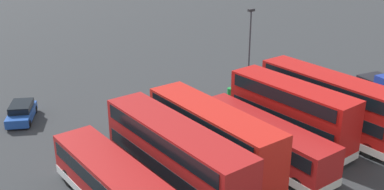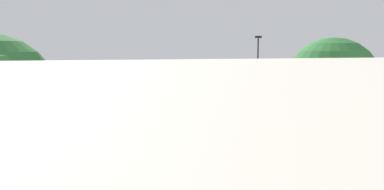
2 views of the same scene
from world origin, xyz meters
The scene contains 11 objects.
ground_plane centered at (0.00, 0.00, 0.00)m, with size 140.00×140.00×0.00m, color #2D3033.
bus_double_decker_near_end centered at (-9.08, 10.74, 2.45)m, with size 2.93×11.94×4.55m.
bus_double_decker_second centered at (-5.35, 10.40, 2.45)m, with size 3.19×10.22×4.55m.
bus_single_deck_third centered at (-1.78, 11.28, 1.62)m, with size 2.81×11.31×2.95m.
bus_double_decker_fourth centered at (2.03, 10.61, 2.45)m, with size 2.79×10.99×4.55m.
bus_double_decker_fifth centered at (5.28, 11.23, 2.45)m, with size 3.00×11.84×4.55m.
bus_single_deck_sixth centered at (8.96, 11.02, 1.62)m, with size 3.08×11.92×2.95m.
car_hatchback_silver centered at (9.72, -5.02, 0.70)m, with size 3.50×4.53×1.43m.
lamp_post_tall centered at (-11.52, -0.98, 4.41)m, with size 0.70×0.30×7.48m.
waste_bin_yellow centered at (-7.47, 1.10, 0.47)m, with size 0.60×0.60×0.95m, color #197F33.
tree_leftmost centered at (-1.18, 23.31, 4.60)m, with size 3.71×3.71×6.49m.
Camera 2 is at (9.25, 35.77, 5.99)m, focal length 35.53 mm.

